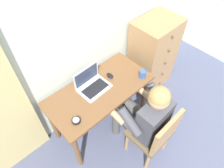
{
  "coord_description": "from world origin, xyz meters",
  "views": [
    {
      "loc": [
        -1.07,
        0.7,
        2.5
      ],
      "look_at": [
        -0.11,
        1.73,
        0.83
      ],
      "focal_mm": 32.61,
      "sensor_mm": 36.0,
      "label": 1
    }
  ],
  "objects_px": {
    "computer_mouse": "(110,76)",
    "coffee_mug": "(143,74)",
    "person_seated": "(144,115)",
    "dresser": "(152,55)",
    "chair": "(155,134)",
    "laptop": "(92,84)",
    "desk": "(100,96)",
    "desk_clock": "(76,121)"
  },
  "relations": [
    {
      "from": "computer_mouse",
      "to": "coffee_mug",
      "type": "bearing_deg",
      "value": -38.34
    },
    {
      "from": "person_seated",
      "to": "coffee_mug",
      "type": "bearing_deg",
      "value": 44.29
    },
    {
      "from": "person_seated",
      "to": "dresser",
      "type": "bearing_deg",
      "value": 34.0
    },
    {
      "from": "dresser",
      "to": "chair",
      "type": "bearing_deg",
      "value": -138.75
    },
    {
      "from": "chair",
      "to": "coffee_mug",
      "type": "distance_m",
      "value": 0.68
    },
    {
      "from": "chair",
      "to": "computer_mouse",
      "type": "relative_size",
      "value": 8.66
    },
    {
      "from": "laptop",
      "to": "computer_mouse",
      "type": "height_order",
      "value": "laptop"
    },
    {
      "from": "dresser",
      "to": "laptop",
      "type": "height_order",
      "value": "dresser"
    },
    {
      "from": "desk",
      "to": "desk_clock",
      "type": "height_order",
      "value": "desk_clock"
    },
    {
      "from": "coffee_mug",
      "to": "laptop",
      "type": "bearing_deg",
      "value": 151.81
    },
    {
      "from": "dresser",
      "to": "laptop",
      "type": "relative_size",
      "value": 3.13
    },
    {
      "from": "laptop",
      "to": "computer_mouse",
      "type": "bearing_deg",
      "value": -4.77
    },
    {
      "from": "desk",
      "to": "coffee_mug",
      "type": "xyz_separation_m",
      "value": [
        0.49,
        -0.2,
        0.16
      ]
    },
    {
      "from": "laptop",
      "to": "desk_clock",
      "type": "xyz_separation_m",
      "value": [
        -0.4,
        -0.24,
        -0.04
      ]
    },
    {
      "from": "laptop",
      "to": "coffee_mug",
      "type": "distance_m",
      "value": 0.6
    },
    {
      "from": "chair",
      "to": "computer_mouse",
      "type": "xyz_separation_m",
      "value": [
        0.06,
        0.78,
        0.27
      ]
    },
    {
      "from": "computer_mouse",
      "to": "desk",
      "type": "bearing_deg",
      "value": -158.68
    },
    {
      "from": "dresser",
      "to": "computer_mouse",
      "type": "relative_size",
      "value": 10.98
    },
    {
      "from": "desk",
      "to": "person_seated",
      "type": "bearing_deg",
      "value": -73.74
    },
    {
      "from": "desk",
      "to": "coffee_mug",
      "type": "bearing_deg",
      "value": -21.89
    },
    {
      "from": "coffee_mug",
      "to": "dresser",
      "type": "bearing_deg",
      "value": 26.38
    },
    {
      "from": "computer_mouse",
      "to": "desk_clock",
      "type": "bearing_deg",
      "value": -156.54
    },
    {
      "from": "desk_clock",
      "to": "coffee_mug",
      "type": "relative_size",
      "value": 0.75
    },
    {
      "from": "dresser",
      "to": "person_seated",
      "type": "relative_size",
      "value": 0.93
    },
    {
      "from": "person_seated",
      "to": "coffee_mug",
      "type": "height_order",
      "value": "person_seated"
    },
    {
      "from": "desk_clock",
      "to": "laptop",
      "type": "bearing_deg",
      "value": 30.77
    },
    {
      "from": "desk",
      "to": "laptop",
      "type": "bearing_deg",
      "value": 111.73
    },
    {
      "from": "chair",
      "to": "person_seated",
      "type": "relative_size",
      "value": 0.73
    },
    {
      "from": "computer_mouse",
      "to": "person_seated",
      "type": "bearing_deg",
      "value": -90.98
    },
    {
      "from": "person_seated",
      "to": "desk",
      "type": "bearing_deg",
      "value": 106.26
    },
    {
      "from": "chair",
      "to": "computer_mouse",
      "type": "distance_m",
      "value": 0.82
    },
    {
      "from": "computer_mouse",
      "to": "coffee_mug",
      "type": "height_order",
      "value": "coffee_mug"
    },
    {
      "from": "person_seated",
      "to": "computer_mouse",
      "type": "relative_size",
      "value": 11.84
    },
    {
      "from": "dresser",
      "to": "chair",
      "type": "xyz_separation_m",
      "value": [
        -0.91,
        -0.8,
        -0.07
      ]
    },
    {
      "from": "chair",
      "to": "laptop",
      "type": "xyz_separation_m",
      "value": [
        -0.19,
        0.8,
        0.3
      ]
    },
    {
      "from": "dresser",
      "to": "person_seated",
      "type": "xyz_separation_m",
      "value": [
        -0.91,
        -0.62,
        0.11
      ]
    },
    {
      "from": "desk",
      "to": "desk_clock",
      "type": "relative_size",
      "value": 13.51
    },
    {
      "from": "laptop",
      "to": "coffee_mug",
      "type": "xyz_separation_m",
      "value": [
        0.53,
        -0.28,
        -0.0
      ]
    },
    {
      "from": "person_seated",
      "to": "laptop",
      "type": "bearing_deg",
      "value": 107.03
    },
    {
      "from": "desk",
      "to": "computer_mouse",
      "type": "distance_m",
      "value": 0.26
    },
    {
      "from": "laptop",
      "to": "desk_clock",
      "type": "distance_m",
      "value": 0.46
    },
    {
      "from": "dresser",
      "to": "coffee_mug",
      "type": "distance_m",
      "value": 0.68
    }
  ]
}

